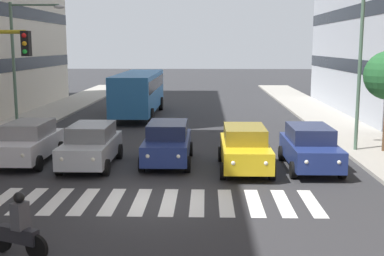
{
  "coord_description": "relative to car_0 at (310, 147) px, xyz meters",
  "views": [
    {
      "loc": [
        -1.61,
        15.12,
        4.9
      ],
      "look_at": [
        -1.09,
        -3.31,
        1.83
      ],
      "focal_mm": 46.56,
      "sensor_mm": 36.0,
      "label": 1
    }
  ],
  "objects": [
    {
      "name": "ground_plane",
      "position": [
        5.77,
        4.46,
        -0.89
      ],
      "size": [
        180.0,
        180.0,
        0.0
      ],
      "primitive_type": "plane",
      "color": "#2D2D30"
    },
    {
      "name": "crosswalk_markings",
      "position": [
        5.77,
        4.46,
        -0.88
      ],
      "size": [
        10.35,
        2.8,
        0.01
      ],
      "color": "silver",
      "rests_on": "ground_plane"
    },
    {
      "name": "car_0",
      "position": [
        0.0,
        0.0,
        0.0
      ],
      "size": [
        2.02,
        4.44,
        1.72
      ],
      "color": "navy",
      "rests_on": "ground_plane"
    },
    {
      "name": "car_1",
      "position": [
        2.62,
        0.23,
        0.0
      ],
      "size": [
        2.02,
        4.44,
        1.72
      ],
      "color": "gold",
      "rests_on": "ground_plane"
    },
    {
      "name": "car_2",
      "position": [
        5.76,
        -0.78,
        0.0
      ],
      "size": [
        2.02,
        4.44,
        1.72
      ],
      "color": "navy",
      "rests_on": "ground_plane"
    },
    {
      "name": "car_3",
      "position": [
        8.84,
        -0.19,
        0.0
      ],
      "size": [
        2.02,
        4.44,
        1.72
      ],
      "color": "#B2B7BC",
      "rests_on": "ground_plane"
    },
    {
      "name": "car_4",
      "position": [
        11.63,
        -0.76,
        0.0
      ],
      "size": [
        2.02,
        4.44,
        1.72
      ],
      "color": "silver",
      "rests_on": "ground_plane"
    },
    {
      "name": "bus_behind_traffic",
      "position": [
        8.84,
        -14.95,
        0.97
      ],
      "size": [
        2.78,
        10.5,
        3.0
      ],
      "color": "#286BAD",
      "rests_on": "ground_plane"
    },
    {
      "name": "motorcycle_with_rider",
      "position": [
        8.52,
        8.64,
        -0.24
      ],
      "size": [
        1.6,
        0.75,
        1.57
      ],
      "color": "black",
      "rests_on": "ground_plane"
    },
    {
      "name": "street_lamp_left",
      "position": [
        -2.32,
        -3.11,
        4.08
      ],
      "size": [
        2.89,
        0.28,
        7.99
      ],
      "color": "#4C6B56",
      "rests_on": "sidewalk_left"
    },
    {
      "name": "street_lamp_right",
      "position": [
        13.81,
        -6.5,
        3.53
      ],
      "size": [
        2.91,
        0.28,
        6.95
      ],
      "color": "#4C6B56",
      "rests_on": "sidewalk_right"
    }
  ]
}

